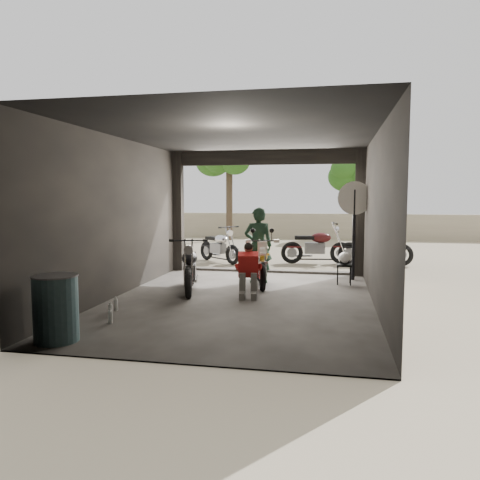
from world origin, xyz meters
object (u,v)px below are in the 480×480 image
at_px(sign_post, 354,214).
at_px(left_bike, 190,265).
at_px(outside_bike_a, 219,244).
at_px(helmet, 345,258).
at_px(outside_bike_c, 375,244).
at_px(rider, 258,246).
at_px(main_bike, 261,262).
at_px(oil_drum, 56,309).
at_px(mechanic, 248,272).
at_px(stool, 344,267).
at_px(outside_bike_b, 317,243).

bearing_deg(sign_post, left_bike, -171.55).
relative_size(outside_bike_a, helmet, 5.43).
distance_m(outside_bike_c, helmet, 3.42).
distance_m(outside_bike_a, rider, 3.66).
height_order(helmet, sign_post, sign_post).
bearing_deg(main_bike, rider, 98.30).
relative_size(main_bike, oil_drum, 1.78).
relative_size(main_bike, sign_post, 0.70).
bearing_deg(outside_bike_a, left_bike, -134.36).
distance_m(oil_drum, sign_post, 7.20).
distance_m(helmet, oil_drum, 6.52).
bearing_deg(rider, mechanic, 82.85).
distance_m(main_bike, mechanic, 1.28).
distance_m(main_bike, stool, 1.92).
bearing_deg(sign_post, outside_bike_c, 52.91).
bearing_deg(helmet, outside_bike_c, 81.03).
relative_size(left_bike, outside_bike_a, 1.03).
bearing_deg(stool, sign_post, 69.43).
bearing_deg(mechanic, outside_bike_c, 51.93).
bearing_deg(rider, outside_bike_c, -138.98).
bearing_deg(outside_bike_b, mechanic, 158.76).
xyz_separation_m(outside_bike_b, sign_post, (0.97, -2.69, 0.98)).
xyz_separation_m(outside_bike_a, stool, (3.69, -3.02, -0.16)).
bearing_deg(main_bike, stool, 2.96).
xyz_separation_m(mechanic, oil_drum, (-2.09, -3.35, -0.06)).
distance_m(mechanic, stool, 2.61).
bearing_deg(mechanic, oil_drum, -130.62).
xyz_separation_m(main_bike, oil_drum, (-2.15, -4.63, -0.09)).
bearing_deg(sign_post, main_bike, -174.20).
distance_m(stool, helmet, 0.21).
distance_m(outside_bike_b, oil_drum, 9.03).
distance_m(left_bike, rider, 1.80).
bearing_deg(rider, outside_bike_b, -118.36).
xyz_separation_m(outside_bike_a, outside_bike_c, (4.64, 0.28, 0.06)).
distance_m(outside_bike_a, outside_bike_b, 2.96).
xyz_separation_m(outside_bike_a, outside_bike_b, (2.95, 0.28, 0.06)).
relative_size(outside_bike_c, sign_post, 0.78).
distance_m(stool, oil_drum, 6.50).
bearing_deg(helmet, left_bike, -148.87).
xyz_separation_m(left_bike, mechanic, (1.32, -0.35, -0.05)).
xyz_separation_m(left_bike, outside_bike_b, (2.49, 4.72, 0.04)).
distance_m(outside_bike_b, helmet, 3.36).
bearing_deg(mechanic, rider, 83.29).
bearing_deg(stool, outside_bike_b, 102.66).
relative_size(rider, helmet, 5.72).
bearing_deg(outside_bike_c, helmet, 169.36).
bearing_deg(left_bike, mechanic, -29.70).
relative_size(outside_bike_c, rider, 1.05).
xyz_separation_m(outside_bike_a, rider, (1.73, -3.21, 0.32)).
bearing_deg(sign_post, stool, -132.50).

